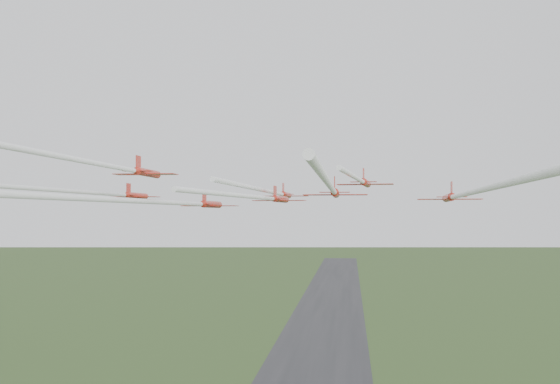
# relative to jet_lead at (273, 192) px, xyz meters

# --- Properties ---
(runway) EXTENTS (38.00, 900.00, 0.04)m
(runway) POSITION_rel_jet_lead_xyz_m (1.07, 201.22, -56.99)
(runway) COLOR #2D2D2F
(runway) RESTS_ON ground
(jet_lead) EXTENTS (9.03, 63.25, 2.69)m
(jet_lead) POSITION_rel_jet_lead_xyz_m (0.00, 0.00, 0.00)
(jet_lead) COLOR red
(jet_row2_left) EXTENTS (9.93, 69.75, 2.94)m
(jet_row2_left) POSITION_rel_jet_lead_xyz_m (-12.47, -16.27, -2.08)
(jet_row2_left) COLOR red
(jet_row2_right) EXTENTS (9.93, 44.43, 2.92)m
(jet_row2_right) POSITION_rel_jet_lead_xyz_m (14.97, -4.41, 1.64)
(jet_row2_right) COLOR red
(jet_row3_left) EXTENTS (7.91, 66.82, 2.35)m
(jet_row3_left) POSITION_rel_jet_lead_xyz_m (-22.57, -26.61, -0.77)
(jet_row3_left) COLOR red
(jet_row3_mid) EXTENTS (9.51, 47.50, 2.46)m
(jet_row3_mid) POSITION_rel_jet_lead_xyz_m (0.91, -19.26, -1.43)
(jet_row3_mid) COLOR red
(jet_row3_right) EXTENTS (9.23, 68.63, 2.74)m
(jet_row3_right) POSITION_rel_jet_lead_xyz_m (26.50, -30.70, -1.37)
(jet_row3_right) COLOR red
(jet_row4_left) EXTENTS (8.37, 64.03, 2.51)m
(jet_row4_left) POSITION_rel_jet_lead_xyz_m (-14.19, -42.14, 1.76)
(jet_row4_left) COLOR red
(jet_row4_right) EXTENTS (8.40, 60.59, 2.53)m
(jet_row4_right) POSITION_rel_jet_lead_xyz_m (11.22, -38.77, -1.02)
(jet_row4_right) COLOR red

